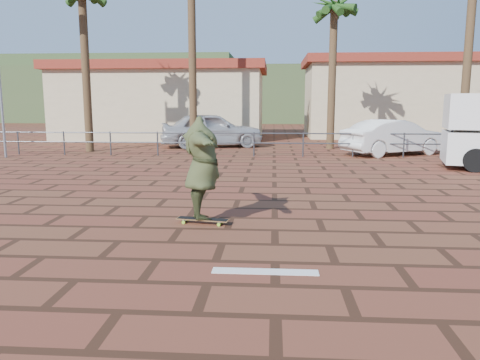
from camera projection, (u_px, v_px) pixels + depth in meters
name	position (u px, v px, depth m)	size (l,w,h in m)	color
ground	(222.00, 243.00, 7.38)	(120.00, 120.00, 0.00)	brown
paint_stripe	(265.00, 272.00, 6.15)	(1.40, 0.22, 0.01)	white
guardrail	(254.00, 140.00, 19.07)	(24.06, 0.06, 1.00)	#47494F
palm_center	(334.00, 10.00, 21.33)	(2.40, 2.40, 7.75)	brown
building_west	(164.00, 101.00, 29.07)	(12.60, 7.60, 4.50)	beige
building_east	(386.00, 97.00, 30.01)	(10.60, 6.60, 5.00)	beige
hill_front	(267.00, 95.00, 56.07)	(70.00, 18.00, 6.00)	#384C28
hill_back	(106.00, 89.00, 63.36)	(35.00, 14.00, 8.00)	#384C28
longboard	(203.00, 220.00, 8.56)	(1.00, 0.38, 0.10)	olive
skateboarder	(202.00, 168.00, 8.40)	(2.29, 0.62, 1.87)	#3C4324
car_silver	(212.00, 130.00, 23.13)	(2.02, 5.02, 1.71)	#A7AAAE
car_white	(394.00, 137.00, 19.69)	(1.57, 4.49, 1.48)	white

